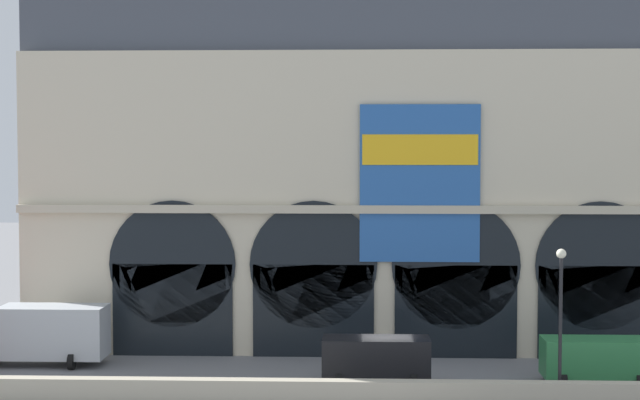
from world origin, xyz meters
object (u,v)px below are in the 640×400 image
(box_truck_west, at_px, (37,333))
(van_mideast, at_px, (597,358))
(street_lamp_quayside, at_px, (561,304))
(van_center, at_px, (376,357))

(box_truck_west, relative_size, van_mideast, 1.44)
(box_truck_west, height_order, street_lamp_quayside, street_lamp_quayside)
(van_center, height_order, van_mideast, same)
(van_center, bearing_deg, street_lamp_quayside, -21.91)
(box_truck_west, bearing_deg, van_mideast, -6.13)
(van_center, height_order, street_lamp_quayside, street_lamp_quayside)
(van_mideast, xyz_separation_m, street_lamp_quayside, (-2.49, -3.50, 3.17))
(box_truck_west, relative_size, van_center, 1.44)
(van_mideast, height_order, street_lamp_quayside, street_lamp_quayside)
(box_truck_west, bearing_deg, van_center, -10.45)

